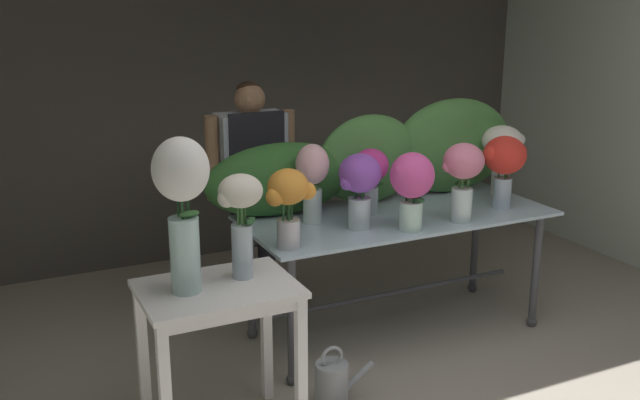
% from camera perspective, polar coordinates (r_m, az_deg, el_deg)
% --- Properties ---
extents(ground_plane, '(7.87, 7.87, 0.00)m').
position_cam_1_polar(ground_plane, '(4.91, 0.88, -9.97)').
color(ground_plane, '#9E9384').
extents(wall_back, '(5.53, 0.12, 2.71)m').
position_cam_1_polar(wall_back, '(6.12, -6.63, 8.44)').
color(wall_back, '#4C4742').
rests_on(wall_back, ground).
extents(display_table_glass, '(1.93, 0.84, 0.81)m').
position_cam_1_polar(display_table_glass, '(4.64, 6.01, -2.56)').
color(display_table_glass, '#A7C2D3').
rests_on(display_table_glass, ground).
extents(side_table_white, '(0.74, 0.53, 0.80)m').
position_cam_1_polar(side_table_white, '(3.57, -7.90, -8.36)').
color(side_table_white, white).
rests_on(side_table_white, ground).
extents(florist, '(0.62, 0.24, 1.59)m').
position_cam_1_polar(florist, '(4.86, -5.30, 2.01)').
color(florist, '#232328').
rests_on(florist, ground).
extents(foliage_backdrop, '(2.23, 0.27, 0.65)m').
position_cam_1_polar(foliage_backdrop, '(4.80, 4.69, 3.19)').
color(foliage_backdrop, '#2D6028').
rests_on(foliage_backdrop, display_table_glass).
extents(vase_sunset_lilies, '(0.28, 0.22, 0.44)m').
position_cam_1_polar(vase_sunset_lilies, '(3.90, -2.47, 0.06)').
color(vase_sunset_lilies, silver).
rests_on(vase_sunset_lilies, display_table_glass).
extents(vase_blush_stock, '(0.20, 0.20, 0.48)m').
position_cam_1_polar(vase_blush_stock, '(4.33, -0.61, 1.83)').
color(vase_blush_stock, silver).
rests_on(vase_blush_stock, display_table_glass).
extents(vase_violet_dahlias, '(0.26, 0.25, 0.45)m').
position_cam_1_polar(vase_violet_dahlias, '(4.23, 3.08, 1.28)').
color(vase_violet_dahlias, silver).
rests_on(vase_violet_dahlias, display_table_glass).
extents(vase_ivory_tulips, '(0.30, 0.27, 0.48)m').
position_cam_1_polar(vase_ivory_tulips, '(5.08, 13.98, 3.94)').
color(vase_ivory_tulips, silver).
rests_on(vase_ivory_tulips, display_table_glass).
extents(vase_scarlet_ranunculus, '(0.32, 0.27, 0.47)m').
position_cam_1_polar(vase_scarlet_ranunculus, '(4.78, 14.13, 2.94)').
color(vase_scarlet_ranunculus, silver).
rests_on(vase_scarlet_ranunculus, display_table_glass).
extents(vase_rosy_roses, '(0.25, 0.24, 0.48)m').
position_cam_1_polar(vase_rosy_roses, '(4.44, 11.03, 2.05)').
color(vase_rosy_roses, silver).
rests_on(vase_rosy_roses, display_table_glass).
extents(vase_fuchsia_anemones, '(0.28, 0.26, 0.46)m').
position_cam_1_polar(vase_fuchsia_anemones, '(4.23, 7.17, 1.30)').
color(vase_fuchsia_anemones, silver).
rests_on(vase_fuchsia_anemones, display_table_glass).
extents(vase_magenta_snapdragons, '(0.23, 0.22, 0.42)m').
position_cam_1_polar(vase_magenta_snapdragons, '(4.51, 3.95, 2.15)').
color(vase_magenta_snapdragons, silver).
rests_on(vase_magenta_snapdragons, display_table_glass).
extents(vase_white_roses_tall, '(0.26, 0.26, 0.73)m').
position_cam_1_polar(vase_white_roses_tall, '(3.35, -10.66, 0.01)').
color(vase_white_roses_tall, silver).
rests_on(vase_white_roses_tall, side_table_white).
extents(vase_cream_lisianthus_tall, '(0.22, 0.21, 0.52)m').
position_cam_1_polar(vase_cream_lisianthus_tall, '(3.51, -6.20, -1.01)').
color(vase_cream_lisianthus_tall, silver).
rests_on(vase_cream_lisianthus_tall, side_table_white).
extents(watering_can, '(0.35, 0.18, 0.34)m').
position_cam_1_polar(watering_can, '(4.04, 0.99, -14.00)').
color(watering_can, '#999EA3').
rests_on(watering_can, ground).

